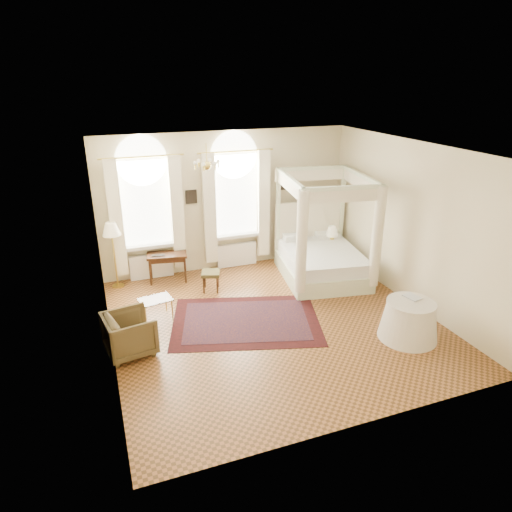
{
  "coord_description": "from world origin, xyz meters",
  "views": [
    {
      "loc": [
        -3.02,
        -7.15,
        4.5
      ],
      "look_at": [
        -0.21,
        0.4,
        1.26
      ],
      "focal_mm": 32.0,
      "sensor_mm": 36.0,
      "label": 1
    }
  ],
  "objects": [
    {
      "name": "chandelier",
      "position": [
        -0.9,
        1.2,
        2.91
      ],
      "size": [
        0.51,
        0.45,
        0.5
      ],
      "color": "gold",
      "rests_on": "room_walls"
    },
    {
      "name": "armchair",
      "position": [
        -2.7,
        -0.11,
        0.37
      ],
      "size": [
        0.93,
        0.91,
        0.74
      ],
      "primitive_type": "imported",
      "rotation": [
        0.0,
        0.0,
        1.74
      ],
      "color": "#4A3B1F",
      "rests_on": "ground"
    },
    {
      "name": "window_right",
      "position": [
        0.2,
        2.87,
        1.49
      ],
      "size": [
        1.62,
        0.27,
        3.29
      ],
      "color": "white",
      "rests_on": "room_walls"
    },
    {
      "name": "side_table",
      "position": [
        2.08,
        -1.37,
        0.36
      ],
      "size": [
        1.06,
        1.06,
        0.72
      ],
      "color": "#EEE4CF",
      "rests_on": "ground"
    },
    {
      "name": "nightstand",
      "position": [
        2.51,
        2.19,
        0.28
      ],
      "size": [
        0.42,
        0.39,
        0.55
      ],
      "primitive_type": "cube",
      "rotation": [
        0.0,
        0.0,
        0.11
      ],
      "color": "#36200E",
      "rests_on": "ground"
    },
    {
      "name": "coffee_table",
      "position": [
        -2.1,
        0.94,
        0.38
      ],
      "size": [
        0.68,
        0.53,
        0.42
      ],
      "color": "silver",
      "rests_on": "ground"
    },
    {
      "name": "writing_desk",
      "position": [
        -1.57,
        2.6,
        0.57
      ],
      "size": [
        0.96,
        0.61,
        0.67
      ],
      "color": "#36200E",
      "rests_on": "ground"
    },
    {
      "name": "oriental_rug",
      "position": [
        -0.49,
        0.21,
        0.01
      ],
      "size": [
        3.29,
        2.75,
        0.01
      ],
      "color": "#3A0D0E",
      "rests_on": "ground"
    },
    {
      "name": "ground",
      "position": [
        0.0,
        0.0,
        0.0
      ],
      "size": [
        6.0,
        6.0,
        0.0
      ],
      "primitive_type": "plane",
      "color": "#97582B",
      "rests_on": "ground"
    },
    {
      "name": "wall_pictures",
      "position": [
        0.09,
        2.97,
        1.89
      ],
      "size": [
        2.54,
        0.03,
        0.39
      ],
      "color": "black",
      "rests_on": "room_walls"
    },
    {
      "name": "window_left",
      "position": [
        -1.9,
        2.87,
        1.49
      ],
      "size": [
        1.62,
        0.27,
        3.29
      ],
      "color": "white",
      "rests_on": "room_walls"
    },
    {
      "name": "stool",
      "position": [
        -0.77,
        1.77,
        0.38
      ],
      "size": [
        0.5,
        0.5,
        0.45
      ],
      "color": "#47421E",
      "rests_on": "ground"
    },
    {
      "name": "floor_lamp",
      "position": [
        -2.7,
        2.7,
        1.29
      ],
      "size": [
        0.39,
        0.39,
        1.51
      ],
      "color": "gold",
      "rests_on": "ground"
    },
    {
      "name": "laptop",
      "position": [
        -1.76,
        2.59,
        0.68
      ],
      "size": [
        0.33,
        0.24,
        0.02
      ],
      "primitive_type": "imported",
      "rotation": [
        0.0,
        0.0,
        2.97
      ],
      "color": "black",
      "rests_on": "writing_desk"
    },
    {
      "name": "nightstand_lamp",
      "position": [
        2.46,
        2.19,
        0.85
      ],
      "size": [
        0.3,
        0.3,
        0.44
      ],
      "color": "gold",
      "rests_on": "nightstand"
    },
    {
      "name": "book",
      "position": [
        2.08,
        -1.26,
        0.74
      ],
      "size": [
        0.28,
        0.33,
        0.03
      ],
      "primitive_type": "imported",
      "rotation": [
        0.0,
        0.0,
        0.2
      ],
      "color": "black",
      "rests_on": "side_table"
    },
    {
      "name": "room_walls",
      "position": [
        0.0,
        0.0,
        1.98
      ],
      "size": [
        6.0,
        6.0,
        6.0
      ],
      "color": "beige",
      "rests_on": "ground"
    },
    {
      "name": "canopy_bed",
      "position": [
        1.85,
        1.54,
        0.55
      ],
      "size": [
        2.17,
        2.51,
        2.43
      ],
      "color": "beige",
      "rests_on": "ground"
    }
  ]
}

